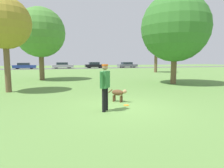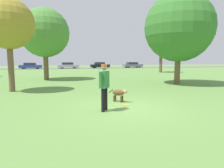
% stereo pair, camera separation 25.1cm
% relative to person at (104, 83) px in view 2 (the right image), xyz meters
% --- Properties ---
extents(ground_plane, '(120.00, 120.00, 0.00)m').
position_rel_person_xyz_m(ground_plane, '(0.78, 0.26, -1.02)').
color(ground_plane, '#608C42').
extents(far_road_strip, '(120.00, 6.00, 0.01)m').
position_rel_person_xyz_m(far_road_strip, '(0.78, 37.14, -1.02)').
color(far_road_strip, '#5B5B59').
rests_on(far_road_strip, ground_plane).
extents(person, '(0.50, 0.61, 1.71)m').
position_rel_person_xyz_m(person, '(0.00, 0.00, 0.00)').
color(person, black).
rests_on(person, ground_plane).
extents(dog, '(0.72, 0.74, 0.58)m').
position_rel_person_xyz_m(dog, '(1.01, 1.37, -0.63)').
color(dog, brown).
rests_on(dog, ground_plane).
extents(frisbee, '(0.23, 0.23, 0.02)m').
position_rel_person_xyz_m(frisbee, '(1.08, 0.61, -1.01)').
color(frisbee, orange).
rests_on(frisbee, ground_plane).
extents(tree_near_left, '(2.90, 2.90, 5.36)m').
position_rel_person_xyz_m(tree_near_left, '(-4.15, 5.87, 2.86)').
color(tree_near_left, brown).
rests_on(tree_near_left, ground_plane).
extents(tree_far_right, '(3.07, 3.07, 5.82)m').
position_rel_person_xyz_m(tree_far_right, '(13.30, 19.39, 3.21)').
color(tree_far_right, brown).
rests_on(tree_far_right, ground_plane).
extents(tree_mid_center, '(4.47, 4.47, 6.55)m').
position_rel_person_xyz_m(tree_mid_center, '(-2.48, 12.69, 3.28)').
color(tree_mid_center, brown).
rests_on(tree_mid_center, ground_plane).
extents(tree_near_right, '(5.17, 5.17, 6.87)m').
position_rel_person_xyz_m(tree_near_right, '(7.37, 6.44, 3.26)').
color(tree_near_right, brown).
rests_on(tree_near_right, ground_plane).
extents(parked_car_blue, '(4.41, 1.78, 1.24)m').
position_rel_person_xyz_m(parked_car_blue, '(-6.46, 37.17, -0.41)').
color(parked_car_blue, '#284293').
rests_on(parked_car_blue, ground_plane).
extents(parked_car_silver, '(4.51, 1.94, 1.29)m').
position_rel_person_xyz_m(parked_car_silver, '(1.02, 37.01, -0.37)').
color(parked_car_silver, '#B7B7BC').
rests_on(parked_car_silver, ground_plane).
extents(parked_car_black, '(4.29, 1.73, 1.33)m').
position_rel_person_xyz_m(parked_car_black, '(8.03, 36.92, -0.36)').
color(parked_car_black, black).
rests_on(parked_car_black, ground_plane).
extents(parked_car_grey, '(4.60, 1.96, 1.29)m').
position_rel_person_xyz_m(parked_car_grey, '(16.02, 37.23, -0.37)').
color(parked_car_grey, slate).
rests_on(parked_car_grey, ground_plane).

